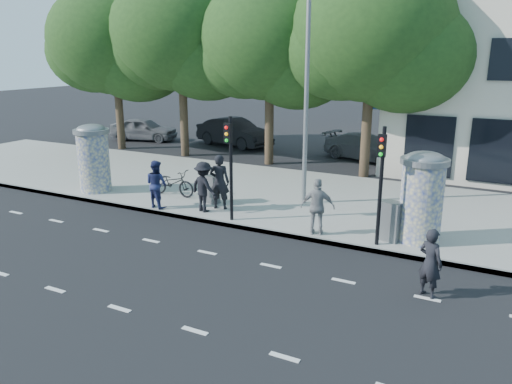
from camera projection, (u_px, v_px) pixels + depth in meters
The scene contains 25 objects.
ground at pixel (178, 271), 12.92m from camera, with size 120.00×120.00×0.00m, color black.
sidewalk at pixel (292, 197), 19.33m from camera, with size 40.00×8.00×0.15m, color gray.
curb at pixel (243, 227), 15.94m from camera, with size 40.00×0.10×0.16m, color slate.
lane_dash_near at pixel (120, 309), 11.04m from camera, with size 32.00×0.12×0.01m, color silver.
lane_dash_far at pixel (207, 253), 14.12m from camera, with size 32.00×0.12×0.01m, color silver.
ad_column_left at pixel (93, 156), 19.52m from camera, with size 1.36×1.36×2.65m.
ad_column_right at pixel (422, 195), 14.25m from camera, with size 1.36×1.36×2.65m.
traffic_pole_near at pixel (230, 158), 15.83m from camera, with size 0.22×0.31×3.40m.
traffic_pole_far at pixel (381, 174), 13.72m from camera, with size 0.22×0.31×3.40m.
street_lamp at pixel (306, 73), 16.96m from camera, with size 0.25×0.93×8.00m.
tree_far_left at pixel (114, 39), 27.66m from camera, with size 7.20×7.20×9.26m.
tree_mid_left at pixel (180, 31), 25.60m from camera, with size 7.20×7.20×9.57m.
tree_near_left at pixel (270, 39), 23.70m from camera, with size 6.80×6.80×8.97m.
tree_center at pixel (372, 32), 21.09m from camera, with size 7.00×7.00×9.30m.
ped_b at pixel (220, 182), 17.37m from camera, with size 0.71×0.46×1.94m, color black.
ped_c at pixel (156, 184), 17.55m from camera, with size 0.83×0.64×1.70m, color navy.
ped_d at pixel (204, 187), 17.10m from camera, with size 1.13×0.65×1.75m, color black.
ped_e at pixel (318, 207), 14.90m from camera, with size 1.02×0.58×1.74m, color gray.
man_road at pixel (430, 263), 11.41m from camera, with size 0.60×0.40×1.66m, color black.
bicycle at pixel (172, 183), 19.07m from camera, with size 1.94×0.67×1.02m, color black.
cabinet_left at pixel (212, 189), 18.15m from camera, with size 0.49×0.36×1.03m, color #5D5E61.
cabinet_right at pixel (391, 221), 14.49m from camera, with size 0.56×0.41×1.18m, color slate.
car_left at pixel (144, 129), 31.88m from camera, with size 4.22×1.70×1.44m, color slate.
car_mid at pixel (234, 132), 30.00m from camera, with size 4.98×1.74×1.64m, color black.
car_right at pixel (366, 147), 26.21m from camera, with size 4.61×1.87×1.34m, color slate.
Camera 1 is at (7.22, -9.65, 5.48)m, focal length 35.00 mm.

